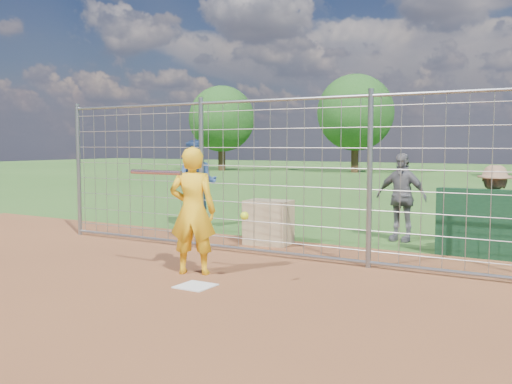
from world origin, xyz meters
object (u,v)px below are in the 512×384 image
Objects in this scene: bystander_a at (197,183)px; bystander_c at (494,211)px; equipment_bin at (269,222)px; bystander_b at (401,197)px; batter at (193,211)px.

bystander_a is 6.12m from bystander_c.
bystander_a is 1.29× the size of bystander_c.
bystander_a is 2.75m from equipment_bin.
bystander_b is at bearing -14.19° from bystander_a.
batter is 4.84m from bystander_c.
batter is 1.20× the size of bystander_c.
equipment_bin is at bearing -12.62° from bystander_c.
equipment_bin is at bearing -44.90° from bystander_a.
bystander_c is (3.41, 3.44, -0.15)m from batter.
batter is 1.07× the size of bystander_b.
batter is 2.22× the size of equipment_bin.
bystander_b is 1.88m from bystander_c.
bystander_c is at bearing 7.38° from equipment_bin.
batter is 2.66m from equipment_bin.
bystander_b is 2.06× the size of equipment_bin.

